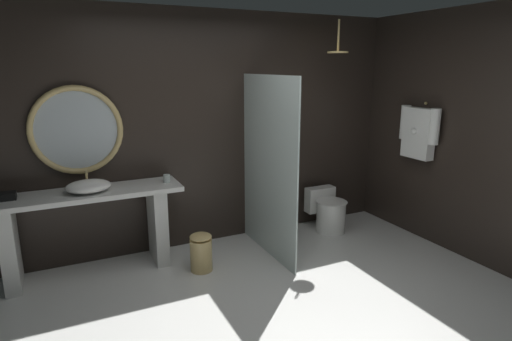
{
  "coord_description": "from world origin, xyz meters",
  "views": [
    {
      "loc": [
        -1.54,
        -2.59,
        2.01
      ],
      "look_at": [
        0.13,
        0.9,
        1.04
      ],
      "focal_mm": 29.59,
      "sensor_mm": 36.0,
      "label": 1
    }
  ],
  "objects_px": {
    "tumbler_cup": "(167,178)",
    "rain_shower_head": "(338,50)",
    "waste_bin": "(201,252)",
    "vessel_sink": "(88,186)",
    "toilet": "(328,212)",
    "hanging_bathrobe": "(419,131)",
    "tissue_box": "(6,196)",
    "round_wall_mirror": "(77,130)"
  },
  "relations": [
    {
      "from": "tissue_box",
      "to": "toilet",
      "type": "relative_size",
      "value": 0.31
    },
    {
      "from": "tissue_box",
      "to": "toilet",
      "type": "height_order",
      "value": "tissue_box"
    },
    {
      "from": "tumbler_cup",
      "to": "tissue_box",
      "type": "distance_m",
      "value": 1.44
    },
    {
      "from": "vessel_sink",
      "to": "tumbler_cup",
      "type": "height_order",
      "value": "vessel_sink"
    },
    {
      "from": "vessel_sink",
      "to": "rain_shower_head",
      "type": "bearing_deg",
      "value": -3.35
    },
    {
      "from": "vessel_sink",
      "to": "tumbler_cup",
      "type": "xyz_separation_m",
      "value": [
        0.76,
        0.03,
        -0.02
      ]
    },
    {
      "from": "round_wall_mirror",
      "to": "waste_bin",
      "type": "distance_m",
      "value": 1.69
    },
    {
      "from": "rain_shower_head",
      "to": "hanging_bathrobe",
      "type": "height_order",
      "value": "rain_shower_head"
    },
    {
      "from": "hanging_bathrobe",
      "to": "waste_bin",
      "type": "relative_size",
      "value": 1.64
    },
    {
      "from": "waste_bin",
      "to": "rain_shower_head",
      "type": "bearing_deg",
      "value": 7.85
    },
    {
      "from": "vessel_sink",
      "to": "waste_bin",
      "type": "distance_m",
      "value": 1.25
    },
    {
      "from": "tumbler_cup",
      "to": "toilet",
      "type": "bearing_deg",
      "value": -2.39
    },
    {
      "from": "toilet",
      "to": "waste_bin",
      "type": "bearing_deg",
      "value": -169.13
    },
    {
      "from": "tumbler_cup",
      "to": "toilet",
      "type": "height_order",
      "value": "tumbler_cup"
    },
    {
      "from": "tumbler_cup",
      "to": "waste_bin",
      "type": "xyz_separation_m",
      "value": [
        0.21,
        -0.42,
        -0.68
      ]
    },
    {
      "from": "tissue_box",
      "to": "round_wall_mirror",
      "type": "height_order",
      "value": "round_wall_mirror"
    },
    {
      "from": "tumbler_cup",
      "to": "rain_shower_head",
      "type": "height_order",
      "value": "rain_shower_head"
    },
    {
      "from": "tumbler_cup",
      "to": "tissue_box",
      "type": "xyz_separation_m",
      "value": [
        -1.44,
        0.05,
        -0.01
      ]
    },
    {
      "from": "rain_shower_head",
      "to": "hanging_bathrobe",
      "type": "distance_m",
      "value": 1.31
    },
    {
      "from": "rain_shower_head",
      "to": "waste_bin",
      "type": "relative_size",
      "value": 0.91
    },
    {
      "from": "tumbler_cup",
      "to": "hanging_bathrobe",
      "type": "xyz_separation_m",
      "value": [
        2.77,
        -0.66,
        0.4
      ]
    },
    {
      "from": "tissue_box",
      "to": "waste_bin",
      "type": "distance_m",
      "value": 1.84
    },
    {
      "from": "tissue_box",
      "to": "round_wall_mirror",
      "type": "relative_size",
      "value": 0.19
    },
    {
      "from": "tumbler_cup",
      "to": "tissue_box",
      "type": "relative_size",
      "value": 0.5
    },
    {
      "from": "hanging_bathrobe",
      "to": "toilet",
      "type": "relative_size",
      "value": 1.22
    },
    {
      "from": "tumbler_cup",
      "to": "rain_shower_head",
      "type": "bearing_deg",
      "value": -5.4
    },
    {
      "from": "rain_shower_head",
      "to": "hanging_bathrobe",
      "type": "bearing_deg",
      "value": -29.99
    },
    {
      "from": "rain_shower_head",
      "to": "waste_bin",
      "type": "bearing_deg",
      "value": -172.15
    },
    {
      "from": "round_wall_mirror",
      "to": "rain_shower_head",
      "type": "xyz_separation_m",
      "value": [
        2.73,
        -0.41,
        0.78
      ]
    },
    {
      "from": "vessel_sink",
      "to": "toilet",
      "type": "bearing_deg",
      "value": -1.2
    },
    {
      "from": "tissue_box",
      "to": "toilet",
      "type": "xyz_separation_m",
      "value": [
        3.42,
        -0.13,
        -0.63
      ]
    },
    {
      "from": "hanging_bathrobe",
      "to": "tumbler_cup",
      "type": "bearing_deg",
      "value": 166.56
    },
    {
      "from": "vessel_sink",
      "to": "hanging_bathrobe",
      "type": "relative_size",
      "value": 0.64
    },
    {
      "from": "hanging_bathrobe",
      "to": "waste_bin",
      "type": "bearing_deg",
      "value": 174.67
    },
    {
      "from": "vessel_sink",
      "to": "hanging_bathrobe",
      "type": "xyz_separation_m",
      "value": [
        3.52,
        -0.64,
        0.38
      ]
    },
    {
      "from": "tissue_box",
      "to": "rain_shower_head",
      "type": "height_order",
      "value": "rain_shower_head"
    },
    {
      "from": "round_wall_mirror",
      "to": "waste_bin",
      "type": "relative_size",
      "value": 2.21
    },
    {
      "from": "round_wall_mirror",
      "to": "hanging_bathrobe",
      "type": "bearing_deg",
      "value": -14.05
    },
    {
      "from": "tumbler_cup",
      "to": "rain_shower_head",
      "type": "relative_size",
      "value": 0.23
    },
    {
      "from": "round_wall_mirror",
      "to": "vessel_sink",
      "type": "bearing_deg",
      "value": -81.39
    },
    {
      "from": "toilet",
      "to": "round_wall_mirror",
      "type": "bearing_deg",
      "value": 173.57
    },
    {
      "from": "toilet",
      "to": "tumbler_cup",
      "type": "bearing_deg",
      "value": 177.61
    }
  ]
}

